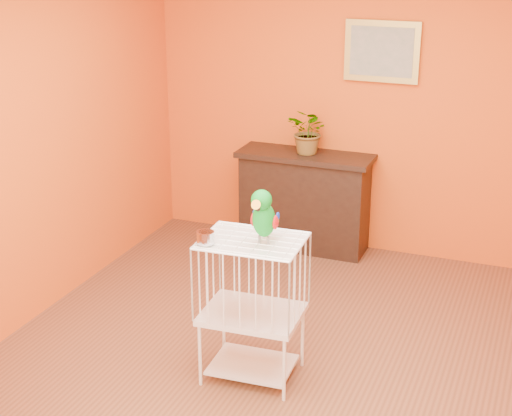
% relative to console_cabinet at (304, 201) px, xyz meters
% --- Properties ---
extents(ground, '(4.50, 4.50, 0.00)m').
position_rel_console_cabinet_xyz_m(ground, '(0.58, -2.04, -0.44)').
color(ground, brown).
rests_on(ground, ground).
extents(room_shell, '(4.50, 4.50, 4.50)m').
position_rel_console_cabinet_xyz_m(room_shell, '(0.58, -2.04, 1.15)').
color(room_shell, '#C64912').
rests_on(room_shell, ground).
extents(console_cabinet, '(1.17, 0.42, 0.87)m').
position_rel_console_cabinet_xyz_m(console_cabinet, '(0.00, 0.00, 0.00)').
color(console_cabinet, black).
rests_on(console_cabinet, ground).
extents(potted_plant, '(0.47, 0.49, 0.31)m').
position_rel_console_cabinet_xyz_m(potted_plant, '(0.03, 0.01, 0.59)').
color(potted_plant, '#26722D').
rests_on(potted_plant, console_cabinet).
extents(framed_picture, '(0.62, 0.04, 0.50)m').
position_rel_console_cabinet_xyz_m(framed_picture, '(0.58, 0.17, 1.31)').
color(framed_picture, '#B2973F').
rests_on(framed_picture, room_shell).
extents(birdcage, '(0.63, 0.50, 0.94)m').
position_rel_console_cabinet_xyz_m(birdcage, '(0.37, -2.13, 0.05)').
color(birdcage, silver).
rests_on(birdcage, ground).
extents(feed_cup, '(0.11, 0.11, 0.07)m').
position_rel_console_cabinet_xyz_m(feed_cup, '(0.13, -2.29, 0.55)').
color(feed_cup, silver).
rests_on(feed_cup, birdcage).
extents(parrot, '(0.17, 0.31, 0.35)m').
position_rel_console_cabinet_xyz_m(parrot, '(0.45, -2.16, 0.68)').
color(parrot, '#59544C').
rests_on(parrot, birdcage).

